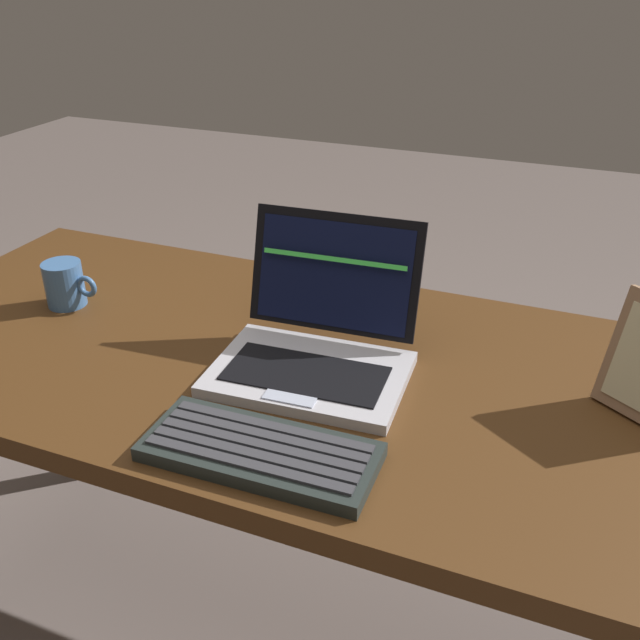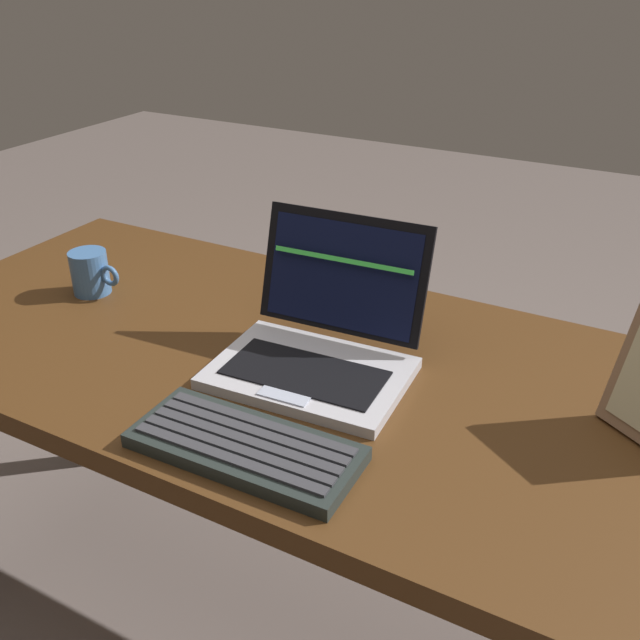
# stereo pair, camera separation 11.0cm
# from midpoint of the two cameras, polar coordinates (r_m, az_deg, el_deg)

# --- Properties ---
(desk) EXTENTS (1.76, 0.71, 0.70)m
(desk) POSITION_cam_midpoint_polar(r_m,az_deg,el_deg) (1.22, 4.26, -7.29)
(desk) COLOR #4B2D13
(desk) RESTS_ON ground
(laptop_front) EXTENTS (0.33, 0.30, 0.23)m
(laptop_front) POSITION_cam_midpoint_polar(r_m,az_deg,el_deg) (1.16, 2.65, -1.94)
(laptop_front) COLOR #BAB8C0
(laptop_front) RESTS_ON desk
(external_keyboard) EXTENTS (0.33, 0.14, 0.03)m
(external_keyboard) POSITION_cam_midpoint_polar(r_m,az_deg,el_deg) (0.99, -2.91, -10.27)
(external_keyboard) COLOR #242C29
(external_keyboard) RESTS_ON desk
(coffee_mug) EXTENTS (0.11, 0.07, 0.09)m
(coffee_mug) POSITION_cam_midpoint_polar(r_m,az_deg,el_deg) (1.47, -16.05, 3.66)
(coffee_mug) COLOR #406CA4
(coffee_mug) RESTS_ON desk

